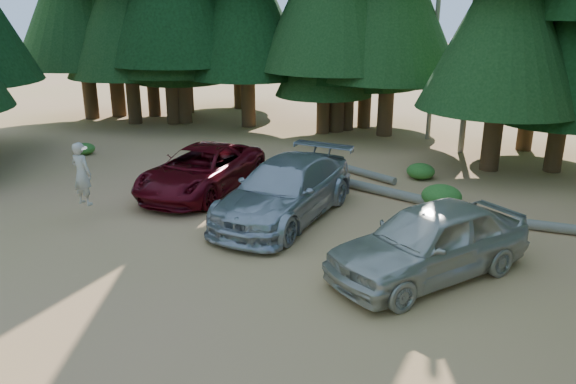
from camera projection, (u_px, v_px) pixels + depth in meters
The scene contains 18 objects.
ground at pixel (216, 284), 12.38m from camera, with size 160.00×160.00×0.00m, color #B18E4B.
forest_belt_north at pixel (446, 147), 24.15m from camera, with size 36.00×7.00×22.00m, color black, non-canonical shape.
forest_belt_west at pixel (0, 149), 23.74m from camera, with size 6.00×22.00×22.00m, color black, non-canonical shape.
snag_front at pixel (476, 0), 21.42m from camera, with size 0.24×0.24×12.00m, color #746B5D.
snag_back at pixel (437, 25), 23.98m from camera, with size 0.20×0.20×10.00m, color #746B5D.
red_pickup at pixel (201, 170), 18.21m from camera, with size 2.45×5.31×1.48m, color #5A0710.
silver_minivan_center at pixel (285, 190), 15.94m from camera, with size 2.34×5.75×1.67m, color #A8ABB0.
silver_minivan_right at pixel (430, 241), 12.48m from camera, with size 1.99×4.96×1.69m, color beige.
frisbee_player at pixel (82, 173), 15.67m from camera, with size 0.69×0.49×1.81m.
log_left at pixel (381, 191), 18.04m from camera, with size 0.31×0.31×4.29m, color #746B5D.
log_mid at pixel (359, 171), 20.16m from camera, with size 0.27×0.27×3.24m, color #746B5D.
log_right at pixel (495, 220), 15.62m from camera, with size 0.28×0.28×4.42m, color #746B5D.
shrub_far_left at pixel (264, 173), 19.57m from camera, with size 0.87×0.87×0.48m, color #26671E.
shrub_left at pixel (289, 173), 19.42m from camera, with size 1.02×1.02×0.56m, color #26671E.
shrub_center_left at pixel (302, 165), 20.51m from camera, with size 0.94×0.94×0.52m, color #26671E.
shrub_center_right at pixel (442, 196), 16.98m from camera, with size 1.20×1.20×0.66m, color #26671E.
shrub_right at pixel (421, 171), 19.71m from camera, with size 0.98×0.98×0.54m, color #26671E.
shrub_edge_west at pixel (84, 149), 22.90m from camera, with size 0.84×0.84×0.46m, color #26671E.
Camera 1 is at (7.53, -8.28, 5.87)m, focal length 35.00 mm.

